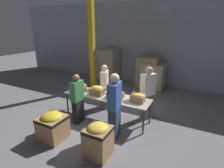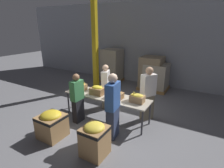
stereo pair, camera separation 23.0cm
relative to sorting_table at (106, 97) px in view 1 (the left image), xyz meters
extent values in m
plane|color=slate|center=(0.00, 0.00, -0.73)|extent=(30.00, 30.00, 0.00)
cube|color=#9399A3|center=(0.00, 4.12, 1.27)|extent=(16.00, 0.08, 4.00)
cube|color=#B2A893|center=(0.00, 0.00, 0.03)|extent=(2.77, 0.76, 0.04)
cylinder|color=#38383D|center=(-1.32, -0.32, -0.36)|extent=(0.05, 0.05, 0.74)
cylinder|color=#38383D|center=(1.32, -0.32, -0.36)|extent=(0.05, 0.05, 0.74)
cylinder|color=#38383D|center=(-1.32, 0.32, -0.36)|extent=(0.05, 0.05, 0.74)
cylinder|color=#38383D|center=(1.32, 0.32, -0.36)|extent=(0.05, 0.05, 0.74)
cube|color=#A37A4C|center=(-1.05, -0.01, 0.15)|extent=(0.43, 0.31, 0.21)
ellipsoid|color=gold|center=(-1.05, -0.01, 0.27)|extent=(0.38, 0.25, 0.09)
ellipsoid|color=gold|center=(-1.09, 0.07, 0.29)|extent=(0.05, 0.21, 0.04)
ellipsoid|color=gold|center=(-0.93, 0.03, 0.30)|extent=(0.15, 0.13, 0.04)
cube|color=olive|center=(-0.30, -0.05, 0.16)|extent=(0.43, 0.31, 0.22)
ellipsoid|color=yellow|center=(-0.30, -0.05, 0.28)|extent=(0.36, 0.24, 0.12)
ellipsoid|color=yellow|center=(-0.29, -0.03, 0.32)|extent=(0.17, 0.09, 0.05)
ellipsoid|color=yellow|center=(-0.23, -0.01, 0.32)|extent=(0.13, 0.14, 0.05)
cube|color=olive|center=(0.32, -0.03, 0.14)|extent=(0.48, 0.30, 0.18)
ellipsoid|color=gold|center=(0.32, -0.03, 0.24)|extent=(0.38, 0.26, 0.10)
ellipsoid|color=gold|center=(0.19, -0.11, 0.27)|extent=(0.20, 0.15, 0.05)
ellipsoid|color=gold|center=(0.28, -0.07, 0.28)|extent=(0.20, 0.10, 0.05)
cube|color=tan|center=(1.01, 0.03, 0.15)|extent=(0.40, 0.27, 0.20)
ellipsoid|color=yellow|center=(1.01, 0.03, 0.26)|extent=(0.36, 0.24, 0.09)
ellipsoid|color=yellow|center=(0.89, -0.05, 0.30)|extent=(0.09, 0.17, 0.05)
ellipsoid|color=yellow|center=(1.10, 0.02, 0.29)|extent=(0.11, 0.17, 0.05)
ellipsoid|color=yellow|center=(0.89, 0.12, 0.28)|extent=(0.18, 0.18, 0.05)
cube|color=#6B604C|center=(1.14, 0.59, -0.32)|extent=(0.38, 0.44, 0.81)
cube|color=silver|center=(1.14, 0.59, 0.42)|extent=(0.43, 0.51, 0.67)
sphere|color=tan|center=(1.14, 0.59, 0.87)|extent=(0.23, 0.23, 0.23)
cube|color=#6B604C|center=(-0.43, 0.65, -0.35)|extent=(0.30, 0.40, 0.75)
cube|color=silver|center=(-0.43, 0.65, 0.34)|extent=(0.34, 0.47, 0.62)
sphere|color=#DBAD89|center=(-0.43, 0.65, 0.76)|extent=(0.21, 0.21, 0.21)
cube|color=black|center=(-0.65, -0.60, -0.36)|extent=(0.20, 0.35, 0.73)
cube|color=#387A47|center=(-0.65, -0.60, 0.30)|extent=(0.22, 0.42, 0.60)
sphere|color=#896042|center=(-0.65, -0.60, 0.71)|extent=(0.21, 0.21, 0.21)
cube|color=#2D3856|center=(0.67, -0.77, -0.31)|extent=(0.27, 0.42, 0.84)
cube|color=#2D5199|center=(0.67, -0.77, 0.46)|extent=(0.29, 0.50, 0.69)
sphere|color=beige|center=(0.67, -0.77, 0.92)|extent=(0.24, 0.24, 0.24)
cube|color=#A37A4C|center=(-0.73, -1.58, -0.41)|extent=(0.63, 0.63, 0.63)
cube|color=black|center=(-0.73, -1.58, -0.16)|extent=(0.64, 0.64, 0.07)
ellipsoid|color=gold|center=(-0.73, -1.58, -0.09)|extent=(0.54, 0.54, 0.22)
cube|color=#A37A4C|center=(0.67, -1.58, -0.37)|extent=(0.55, 0.55, 0.71)
cube|color=black|center=(0.67, -1.58, -0.07)|extent=(0.55, 0.55, 0.07)
ellipsoid|color=yellow|center=(0.67, -1.58, -0.01)|extent=(0.47, 0.47, 0.19)
cube|color=gold|center=(-1.93, 2.20, 1.27)|extent=(0.21, 0.21, 4.00)
cube|color=olive|center=(-1.81, 3.49, -0.66)|extent=(1.00, 1.00, 0.13)
cube|color=#A39984|center=(-1.81, 3.49, 0.19)|extent=(0.92, 0.92, 1.58)
cube|color=olive|center=(0.35, 3.40, -0.66)|extent=(1.04, 1.04, 0.13)
cube|color=#897556|center=(0.35, 3.40, 0.10)|extent=(0.95, 0.95, 1.39)
cube|color=olive|center=(0.59, 3.39, -0.66)|extent=(1.09, 1.09, 0.13)
cube|color=#A39984|center=(0.59, 3.39, -0.05)|extent=(1.00, 1.00, 1.09)
camera|label=1|loc=(2.48, -4.39, 2.13)|focal=28.00mm
camera|label=2|loc=(2.68, -4.28, 2.13)|focal=28.00mm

